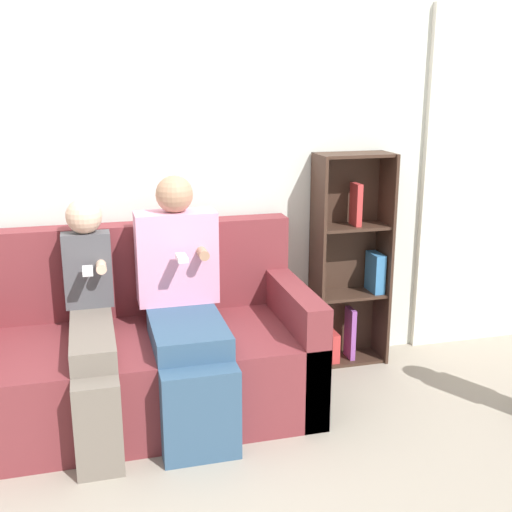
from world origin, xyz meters
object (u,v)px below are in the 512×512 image
at_px(couch, 136,358).
at_px(child_seated, 91,323).
at_px(adult_seated, 184,301).
at_px(bookshelf, 350,265).

relative_size(couch, child_seated, 1.61).
height_order(adult_seated, bookshelf, bookshelf).
distance_m(adult_seated, child_seated, 0.46).
bearing_deg(bookshelf, couch, -165.92).
xyz_separation_m(couch, bookshelf, (1.32, 0.33, 0.31)).
bearing_deg(child_seated, adult_seated, 3.88).
bearing_deg(adult_seated, bookshelf, 21.90).
relative_size(adult_seated, child_seated, 1.09).
distance_m(adult_seated, bookshelf, 1.16).
distance_m(couch, child_seated, 0.36).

